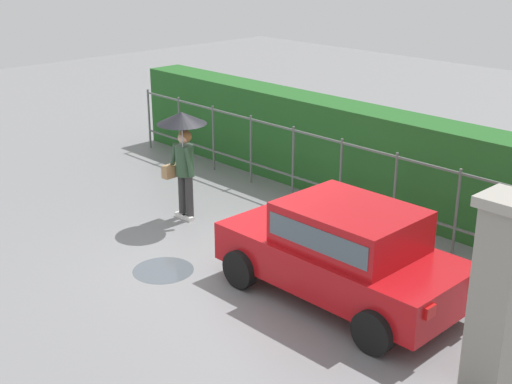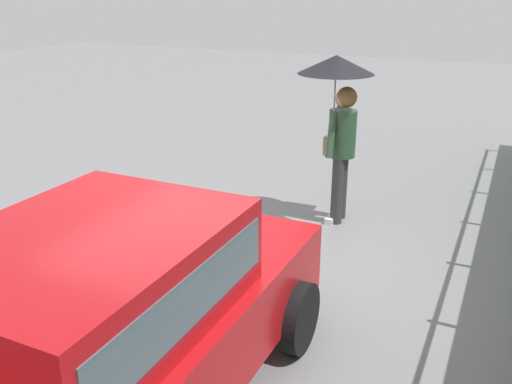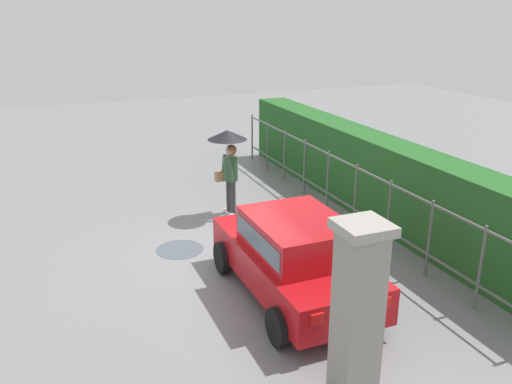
% 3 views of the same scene
% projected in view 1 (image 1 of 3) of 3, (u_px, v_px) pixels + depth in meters
% --- Properties ---
extents(ground_plane, '(40.00, 40.00, 0.00)m').
position_uv_depth(ground_plane, '(230.00, 263.00, 11.43)').
color(ground_plane, slate).
extents(car, '(3.75, 1.88, 1.48)m').
position_uv_depth(car, '(344.00, 249.00, 10.04)').
color(car, '#B71116').
rests_on(car, ground).
extents(pedestrian, '(0.91, 0.91, 2.10)m').
position_uv_depth(pedestrian, '(183.00, 142.00, 12.71)').
color(pedestrian, '#333333').
rests_on(pedestrian, ground).
extents(gate_pillar, '(0.60, 0.60, 2.42)m').
position_uv_depth(gate_pillar, '(498.00, 294.00, 7.86)').
color(gate_pillar, gray).
rests_on(gate_pillar, ground).
extents(fence_section, '(11.28, 0.05, 1.50)m').
position_uv_depth(fence_section, '(316.00, 165.00, 13.65)').
color(fence_section, '#59605B').
rests_on(fence_section, ground).
extents(hedge_row, '(12.23, 0.90, 1.90)m').
position_uv_depth(hedge_row, '(346.00, 150.00, 14.19)').
color(hedge_row, '#235B23').
rests_on(hedge_row, ground).
extents(puddle_near, '(0.99, 0.99, 0.00)m').
position_uv_depth(puddle_near, '(163.00, 270.00, 11.18)').
color(puddle_near, '#4C545B').
rests_on(puddle_near, ground).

